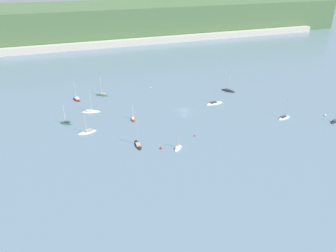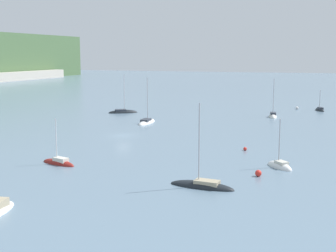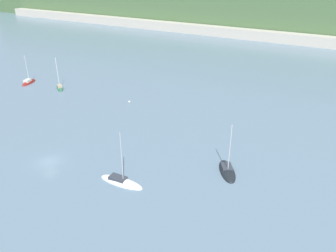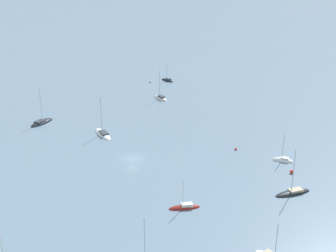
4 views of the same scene
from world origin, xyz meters
TOP-DOWN VIEW (x-y plane):
  - ground_plane at (0.00, 0.00)m, footprint 600.00×600.00m
  - hillside_ridge at (0.00, 174.59)m, footprint 428.37×81.42m
  - shore_town_strip at (0.00, 130.38)m, footprint 364.11×6.00m
  - sailboat_0 at (-37.60, 12.17)m, footprint 8.07×4.32m
  - sailboat_1 at (50.92, -31.91)m, footprint 5.30×3.27m
  - sailboat_2 at (29.72, 14.05)m, footprint 6.16×7.50m
  - sailboat_3 at (-26.85, -22.35)m, footprint 2.64×7.60m
  - sailboat_4 at (-29.42, 29.79)m, footprint 6.31×5.21m
  - sailboat_5 at (-22.82, -1.39)m, footprint 3.01×5.93m
  - sailboat_6 at (-41.57, 28.32)m, footprint 3.97×6.66m
  - sailboat_7 at (-14.81, -29.33)m, footprint 4.45×4.34m
  - sailboat_8 at (15.65, 1.79)m, footprint 8.34×2.81m
  - sailboat_9 at (34.59, -22.11)m, footprint 6.60×2.90m
  - sailboat_10 at (-41.76, -6.54)m, footprint 7.19×3.46m
  - sailboat_11 at (-48.34, 4.02)m, footprint 5.39×4.78m
  - mooring_buoy_0 at (-20.15, -27.43)m, footprint 0.79×0.79m
  - mooring_buoy_1 at (51.92, -26.14)m, footprint 0.77×0.77m
  - mooring_buoy_2 at (-4.79, 31.27)m, footprint 0.61×0.61m
  - mooring_buoy_3 at (-5.65, -23.12)m, footprint 0.55×0.55m

SIDE VIEW (x-z plane):
  - ground_plane at x=0.00m, z-range 0.00..0.00m
  - sailboat_2 at x=29.72m, z-range -5.02..5.16m
  - sailboat_7 at x=-14.81m, z-range -3.47..3.63m
  - sailboat_8 at x=15.65m, z-range -5.10..5.27m
  - sailboat_1 at x=50.92m, z-range -2.94..3.11m
  - sailboat_11 at x=-48.34m, z-range -4.28..4.46m
  - sailboat_3 at x=-26.85m, z-range -4.90..5.07m
  - sailboat_0 at x=-37.60m, z-range -5.38..5.57m
  - sailboat_5 at x=-22.82m, z-range -3.27..3.45m
  - sailboat_9 at x=34.59m, z-range -4.81..5.01m
  - sailboat_4 at x=-29.42m, z-range -4.96..5.19m
  - sailboat_10 at x=-41.76m, z-range -3.80..4.03m
  - sailboat_6 at x=-41.57m, z-range -4.68..4.91m
  - mooring_buoy_3 at x=-5.65m, z-range 0.00..0.55m
  - mooring_buoy_2 at x=-4.79m, z-range 0.00..0.61m
  - mooring_buoy_1 at x=51.92m, z-range 0.00..0.77m
  - mooring_buoy_0 at x=-20.15m, z-range 0.00..0.79m
  - shore_town_strip at x=0.00m, z-range 0.00..4.69m
  - hillside_ridge at x=0.00m, z-range 0.00..26.10m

